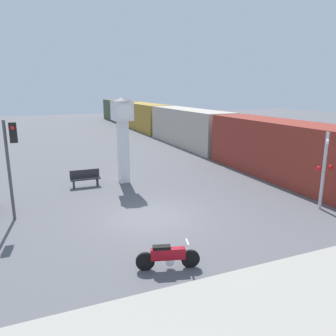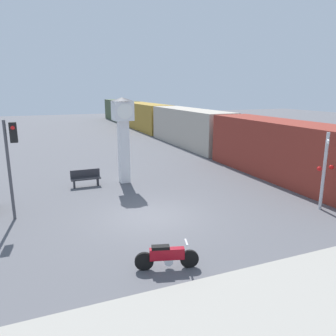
{
  "view_description": "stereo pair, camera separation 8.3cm",
  "coord_description": "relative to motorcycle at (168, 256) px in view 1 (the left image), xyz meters",
  "views": [
    {
      "loc": [
        -4.3,
        -12.19,
        5.25
      ],
      "look_at": [
        1.16,
        0.95,
        1.81
      ],
      "focal_mm": 35.0,
      "sensor_mm": 36.0,
      "label": 1
    },
    {
      "loc": [
        -4.23,
        -12.22,
        5.25
      ],
      "look_at": [
        1.16,
        0.95,
        1.81
      ],
      "focal_mm": 35.0,
      "sensor_mm": 36.0,
      "label": 2
    }
  ],
  "objects": [
    {
      "name": "railroad_crossing_signal",
      "position": [
        8.27,
        2.06,
        1.49
      ],
      "size": [
        0.9,
        0.82,
        3.46
      ],
      "color": "#B7B7BC",
      "rests_on": "ground_plane"
    },
    {
      "name": "bench",
      "position": [
        -0.93,
        9.65,
        0.08
      ],
      "size": [
        1.6,
        0.44,
        0.92
      ],
      "color": "#2D2D33",
      "rests_on": "ground_plane"
    },
    {
      "name": "ground_plane",
      "position": [
        0.92,
        4.03,
        -0.41
      ],
      "size": [
        120.0,
        120.0,
        0.0
      ],
      "primitive_type": "plane",
      "color": "#56565B"
    },
    {
      "name": "clock_tower",
      "position": [
        1.27,
        9.65,
        2.78
      ],
      "size": [
        1.26,
        1.26,
        4.81
      ],
      "color": "white",
      "rests_on": "ground_plane"
    },
    {
      "name": "freight_train",
      "position": [
        10.38,
        26.44,
        1.29
      ],
      "size": [
        2.8,
        51.97,
        3.4
      ],
      "color": "maroon",
      "rests_on": "ground_plane"
    },
    {
      "name": "motorcycle",
      "position": [
        0.0,
        0.0,
        0.0
      ],
      "size": [
        1.88,
        0.68,
        0.85
      ],
      "rotation": [
        0.0,
        0.0,
        -0.28
      ],
      "color": "black",
      "rests_on": "ground_plane"
    },
    {
      "name": "traffic_light",
      "position": [
        -4.24,
        5.97,
        2.41
      ],
      "size": [
        0.5,
        0.35,
        4.09
      ],
      "color": "#47474C",
      "rests_on": "ground_plane"
    }
  ]
}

